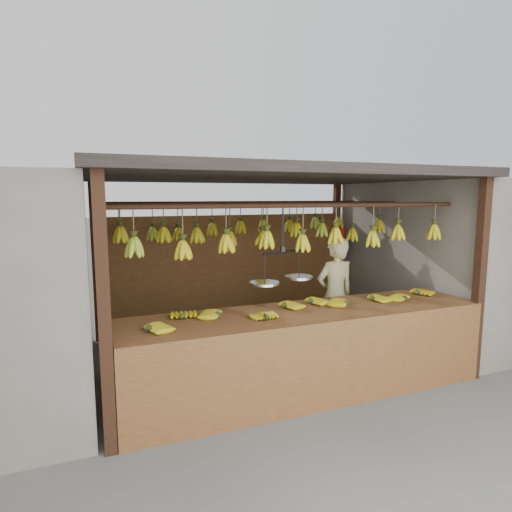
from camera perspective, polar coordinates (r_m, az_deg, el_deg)
name	(u,v)px	position (r m, az deg, el deg)	size (l,w,h in m)	color
ground	(264,356)	(5.79, 1.13, -13.25)	(80.00, 80.00, 0.00)	#5B5B57
stall	(255,206)	(5.70, -0.11, 6.74)	(4.30, 3.30, 2.40)	black
neighbor_right	(473,256)	(7.62, 26.99, -0.02)	(3.00, 3.00, 2.30)	slate
counter	(313,331)	(4.51, 7.59, -9.82)	(3.93, 0.89, 0.96)	brown
hanging_bananas	(265,233)	(5.42, 1.22, 3.06)	(3.65, 2.25, 0.39)	#92A523
balance_scale	(282,277)	(4.47, 3.54, -2.76)	(0.76, 0.45, 0.79)	black
vendor	(335,296)	(5.83, 10.50, -5.21)	(0.57, 0.37, 1.56)	beige
bag_bundles	(337,260)	(7.58, 10.77, -0.48)	(0.08, 0.26, 1.29)	red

